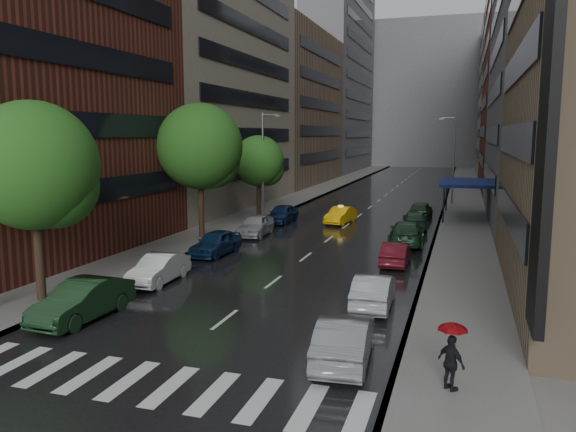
% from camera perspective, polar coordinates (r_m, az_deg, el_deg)
% --- Properties ---
extents(ground, '(220.00, 220.00, 0.00)m').
position_cam_1_polar(ground, '(19.55, -11.31, -13.91)').
color(ground, gray).
rests_on(ground, ground).
extents(road, '(14.00, 140.00, 0.01)m').
position_cam_1_polar(road, '(66.80, 9.70, 1.95)').
color(road, black).
rests_on(road, ground).
extents(sidewalk_left, '(4.00, 140.00, 0.15)m').
position_cam_1_polar(sidewalk_left, '(68.57, 2.22, 2.28)').
color(sidewalk_left, gray).
rests_on(sidewalk_left, ground).
extents(sidewalk_right, '(4.00, 140.00, 0.15)m').
position_cam_1_polar(sidewalk_right, '(66.20, 17.44, 1.68)').
color(sidewalk_right, gray).
rests_on(sidewalk_right, ground).
extents(crosswalk, '(13.15, 2.80, 0.01)m').
position_cam_1_polar(crosswalk, '(17.87, -13.92, -16.16)').
color(crosswalk, silver).
rests_on(crosswalk, ground).
extents(buildings_left, '(8.00, 108.00, 38.00)m').
position_cam_1_polar(buildings_left, '(78.78, -0.33, 14.67)').
color(buildings_left, maroon).
rests_on(buildings_left, ground).
extents(buildings_right, '(8.05, 109.10, 36.00)m').
position_cam_1_polar(buildings_right, '(73.16, 22.82, 13.77)').
color(buildings_right, '#937A5B').
rests_on(buildings_right, ground).
extents(building_far, '(40.00, 14.00, 32.00)m').
position_cam_1_polar(building_far, '(134.37, 13.90, 11.84)').
color(building_far, slate).
rests_on(building_far, ground).
extents(tree_near, '(5.50, 5.50, 8.77)m').
position_cam_1_polar(tree_near, '(26.21, -24.47, 4.66)').
color(tree_near, '#382619').
rests_on(tree_near, ground).
extents(tree_mid, '(5.93, 5.93, 9.45)m').
position_cam_1_polar(tree_mid, '(39.41, -8.94, 6.99)').
color(tree_mid, '#382619').
rests_on(tree_mid, ground).
extents(tree_far, '(4.53, 4.53, 7.22)m').
position_cam_1_polar(tree_far, '(50.07, -3.02, 5.60)').
color(tree_far, '#382619').
rests_on(tree_far, ground).
extents(taxi, '(2.06, 4.34, 1.37)m').
position_cam_1_polar(taxi, '(46.41, 5.36, 0.08)').
color(taxi, yellow).
rests_on(taxi, ground).
extents(parked_cars_left, '(2.09, 30.34, 1.58)m').
position_cam_1_polar(parked_cars_left, '(34.97, -6.99, -2.55)').
color(parked_cars_left, '#163119').
rests_on(parked_cars_left, ground).
extents(parked_cars_right, '(2.52, 37.21, 1.60)m').
position_cam_1_polar(parked_cars_right, '(35.65, 11.56, -2.48)').
color(parked_cars_right, slate).
rests_on(parked_cars_right, ground).
extents(ped_red_umbrella, '(0.97, 0.93, 2.01)m').
position_cam_1_polar(ped_red_umbrella, '(16.84, 16.31, -12.95)').
color(ped_red_umbrella, black).
rests_on(ped_red_umbrella, sidewalk_right).
extents(street_lamp_left, '(1.74, 0.22, 9.00)m').
position_cam_1_polar(street_lamp_left, '(48.77, -2.49, 5.47)').
color(street_lamp_left, gray).
rests_on(street_lamp_left, sidewalk_left).
extents(street_lamp_right, '(1.74, 0.22, 9.00)m').
position_cam_1_polar(street_lamp_right, '(60.86, 16.42, 5.72)').
color(street_lamp_right, gray).
rests_on(street_lamp_right, sidewalk_right).
extents(awning, '(4.00, 8.00, 3.12)m').
position_cam_1_polar(awning, '(50.97, 17.53, 3.24)').
color(awning, navy).
rests_on(awning, sidewalk_right).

